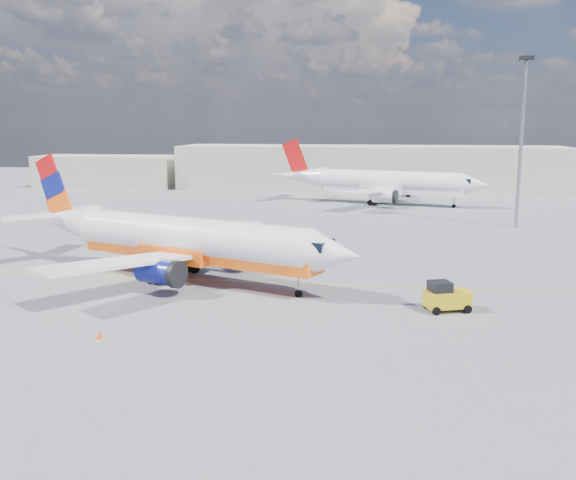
# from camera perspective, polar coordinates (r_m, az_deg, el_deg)

# --- Properties ---
(ground) EXTENTS (240.00, 240.00, 0.00)m
(ground) POSITION_cam_1_polar(r_m,az_deg,el_deg) (47.07, -1.38, -4.69)
(ground) COLOR slate
(ground) RESTS_ON ground
(taxi_line) EXTENTS (70.00, 0.15, 0.01)m
(taxi_line) POSITION_cam_1_polar(r_m,az_deg,el_deg) (49.93, -0.78, -3.80)
(taxi_line) COLOR gold
(taxi_line) RESTS_ON ground
(terminal_main) EXTENTS (70.00, 14.00, 8.00)m
(terminal_main) POSITION_cam_1_polar(r_m,az_deg,el_deg) (120.07, 7.23, 6.39)
(terminal_main) COLOR beige
(terminal_main) RESTS_ON ground
(terminal_annex) EXTENTS (26.00, 10.00, 6.00)m
(terminal_annex) POSITION_cam_1_polar(r_m,az_deg,el_deg) (128.51, -15.83, 5.89)
(terminal_annex) COLOR beige
(terminal_annex) RESTS_ON ground
(main_jet) EXTENTS (31.48, 23.80, 9.62)m
(main_jet) POSITION_cam_1_polar(r_m,az_deg,el_deg) (50.91, -9.46, 0.02)
(main_jet) COLOR white
(main_jet) RESTS_ON ground
(second_jet) EXTENTS (32.36, 24.71, 9.78)m
(second_jet) POSITION_cam_1_polar(r_m,az_deg,el_deg) (98.49, 8.44, 5.06)
(second_jet) COLOR white
(second_jet) RESTS_ON ground
(gse_tug) EXTENTS (3.20, 2.59, 2.03)m
(gse_tug) POSITION_cam_1_polar(r_m,az_deg,el_deg) (43.58, 13.86, -4.93)
(gse_tug) COLOR black
(gse_tug) RESTS_ON ground
(traffic_cone) EXTENTS (0.44, 0.44, 0.61)m
(traffic_cone) POSITION_cam_1_polar(r_m,az_deg,el_deg) (38.55, -16.41, -8.11)
(traffic_cone) COLOR white
(traffic_cone) RESTS_ON ground
(floodlight_mast) EXTENTS (1.44, 1.44, 19.67)m
(floodlight_mast) POSITION_cam_1_polar(r_m,az_deg,el_deg) (79.97, 20.09, 9.46)
(floodlight_mast) COLOR gray
(floodlight_mast) RESTS_ON ground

